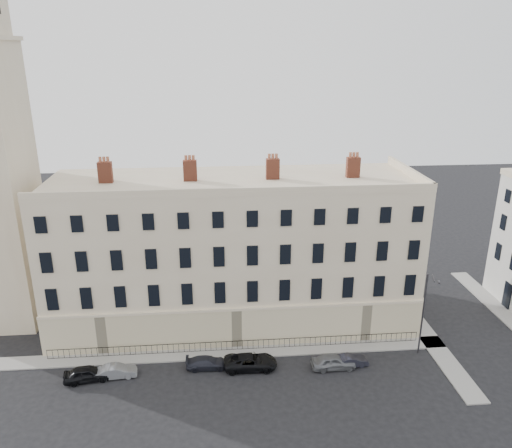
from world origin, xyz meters
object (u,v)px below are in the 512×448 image
object	(u,v)px
car_e	(333,361)
streetlamp	(424,310)
car_f	(350,361)
car_b	(117,371)
car_c	(207,363)
car_a	(87,374)
car_d	(250,362)

from	to	relation	value
car_e	streetlamp	size ratio (longest dim) A/B	0.49
car_e	car_f	bearing A→B (deg)	-85.07
car_b	car_e	bearing A→B (deg)	-96.60
car_f	car_c	bearing A→B (deg)	79.97
car_a	car_b	bearing A→B (deg)	-93.38
car_e	car_c	bearing A→B (deg)	83.88
car_d	car_f	world-z (taller)	car_d
car_b	car_e	size ratio (longest dim) A/B	0.88
car_a	car_c	distance (m)	10.30
car_c	car_f	distance (m)	12.89
car_a	car_e	size ratio (longest dim) A/B	0.99
streetlamp	car_f	bearing A→B (deg)	-151.01
car_f	car_d	bearing A→B (deg)	80.67
car_d	car_a	bearing A→B (deg)	92.86
car_a	car_d	distance (m)	14.16
car_c	car_e	world-z (taller)	car_e
car_d	streetlamp	size ratio (longest dim) A/B	0.58
car_b	streetlamp	world-z (taller)	streetlamp
car_b	car_f	bearing A→B (deg)	-96.05
car_d	car_e	bearing A→B (deg)	-94.02
car_d	streetlamp	bearing A→B (deg)	-85.69
car_d	car_e	world-z (taller)	car_e
car_d	car_f	distance (m)	8.99
car_b	car_c	size ratio (longest dim) A/B	0.93
car_d	car_f	xyz separation A→B (m)	(8.97, -0.47, -0.12)
car_a	car_c	size ratio (longest dim) A/B	1.05
car_c	car_f	xyz separation A→B (m)	(12.86, -0.83, -0.01)
car_a	car_d	xyz separation A→B (m)	(14.15, 0.48, -0.01)
car_c	car_d	world-z (taller)	car_d
car_a	car_c	world-z (taller)	car_a
car_d	streetlamp	xyz separation A→B (m)	(16.01, 0.95, 3.86)
car_b	car_f	distance (m)	20.70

